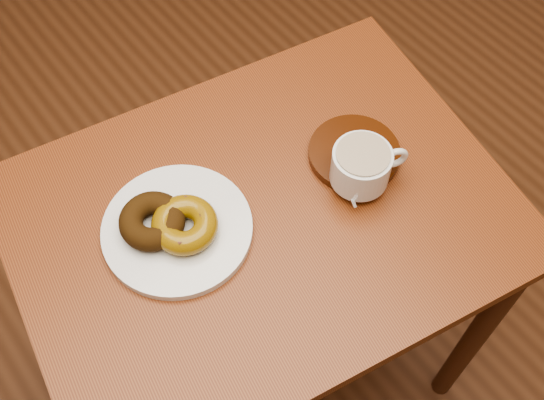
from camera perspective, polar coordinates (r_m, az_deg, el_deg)
ground at (r=1.87m, az=-12.75°, el=-9.49°), size 6.00×6.00×0.00m
cafe_table at (r=1.21m, az=-0.75°, el=-3.97°), size 0.89×0.72×0.75m
donut_plate at (r=1.09m, az=-7.93°, el=-2.44°), size 0.27×0.27×0.01m
donut_cinnamon at (r=1.07m, az=-10.00°, el=-1.75°), size 0.11×0.11×0.04m
donut_caramel at (r=1.06m, az=-7.32°, el=-2.07°), size 0.12×0.12×0.04m
saucer at (r=1.17m, az=6.89°, el=3.90°), size 0.20×0.20×0.02m
coffee_cup at (r=1.10m, az=7.55°, el=2.89°), size 0.12×0.10×0.07m
teaspoon at (r=1.13m, az=5.74°, el=2.20°), size 0.04×0.09×0.01m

